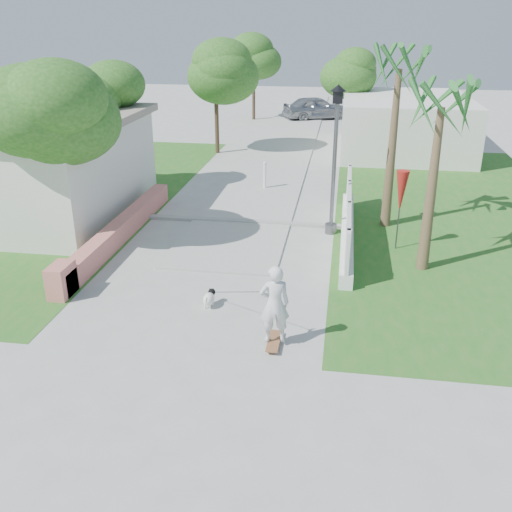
% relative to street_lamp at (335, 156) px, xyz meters
% --- Properties ---
extents(ground, '(90.00, 90.00, 0.00)m').
position_rel_street_lamp_xyz_m(ground, '(-2.90, -5.50, -2.43)').
color(ground, '#B7B7B2').
rests_on(ground, ground).
extents(path_strip, '(3.20, 36.00, 0.06)m').
position_rel_street_lamp_xyz_m(path_strip, '(-2.90, 14.50, -2.40)').
color(path_strip, '#B7B7B2').
rests_on(path_strip, ground).
extents(curb, '(6.50, 0.25, 0.10)m').
position_rel_street_lamp_xyz_m(curb, '(-2.90, 0.50, -2.38)').
color(curb, '#999993').
rests_on(curb, ground).
extents(grass_left, '(8.00, 20.00, 0.01)m').
position_rel_street_lamp_xyz_m(grass_left, '(-9.90, 2.50, -2.42)').
color(grass_left, '#256B21').
rests_on(grass_left, ground).
extents(grass_right, '(8.00, 20.00, 0.01)m').
position_rel_street_lamp_xyz_m(grass_right, '(4.10, 2.50, -2.42)').
color(grass_right, '#256B21').
rests_on(grass_right, ground).
extents(pink_wall, '(0.45, 8.20, 0.80)m').
position_rel_street_lamp_xyz_m(pink_wall, '(-6.20, -1.95, -2.11)').
color(pink_wall, tan).
rests_on(pink_wall, ground).
extents(house_left, '(8.40, 7.40, 3.23)m').
position_rel_street_lamp_xyz_m(house_left, '(-10.90, 0.50, -0.79)').
color(house_left, silver).
rests_on(house_left, ground).
extents(lattice_fence, '(0.35, 7.00, 1.50)m').
position_rel_street_lamp_xyz_m(lattice_fence, '(0.50, -0.50, -1.88)').
color(lattice_fence, white).
rests_on(lattice_fence, ground).
extents(building_right, '(6.00, 8.00, 2.60)m').
position_rel_street_lamp_xyz_m(building_right, '(3.10, 12.50, -1.13)').
color(building_right, silver).
rests_on(building_right, ground).
extents(street_lamp, '(0.44, 0.44, 4.44)m').
position_rel_street_lamp_xyz_m(street_lamp, '(0.00, 0.00, 0.00)').
color(street_lamp, '#59595E').
rests_on(street_lamp, ground).
extents(bollard, '(0.14, 0.14, 1.09)m').
position_rel_street_lamp_xyz_m(bollard, '(-2.70, 4.50, -1.84)').
color(bollard, white).
rests_on(bollard, ground).
extents(patio_umbrella, '(0.36, 0.36, 2.30)m').
position_rel_street_lamp_xyz_m(patio_umbrella, '(1.90, -1.00, -0.74)').
color(patio_umbrella, '#59595E').
rests_on(patio_umbrella, ground).
extents(tree_left_near, '(3.60, 3.60, 5.28)m').
position_rel_street_lamp_xyz_m(tree_left_near, '(-7.38, -2.52, 1.40)').
color(tree_left_near, '#4C3826').
rests_on(tree_left_near, ground).
extents(tree_left_mid, '(3.20, 3.20, 4.85)m').
position_rel_street_lamp_xyz_m(tree_left_mid, '(-8.38, 2.98, 1.07)').
color(tree_left_mid, '#4C3826').
rests_on(tree_left_mid, ground).
extents(tree_path_left, '(3.40, 3.40, 5.23)m').
position_rel_street_lamp_xyz_m(tree_path_left, '(-5.88, 10.48, 1.39)').
color(tree_path_left, '#4C3826').
rests_on(tree_path_left, ground).
extents(tree_path_right, '(3.00, 3.00, 4.79)m').
position_rel_street_lamp_xyz_m(tree_path_right, '(0.32, 14.48, 1.07)').
color(tree_path_right, '#4C3826').
rests_on(tree_path_right, ground).
extents(tree_path_far, '(3.20, 3.20, 5.17)m').
position_rel_street_lamp_xyz_m(tree_path_far, '(-5.68, 20.48, 1.39)').
color(tree_path_far, '#4C3826').
rests_on(tree_path_far, ground).
extents(palm_far, '(1.80, 1.80, 5.30)m').
position_rel_street_lamp_xyz_m(palm_far, '(1.70, 1.00, 2.06)').
color(palm_far, brown).
rests_on(palm_far, ground).
extents(palm_near, '(1.80, 1.80, 4.70)m').
position_rel_street_lamp_xyz_m(palm_near, '(2.50, -2.30, 1.53)').
color(palm_near, brown).
rests_on(palm_near, ground).
extents(skateboarder, '(2.03, 2.06, 1.77)m').
position_rel_street_lamp_xyz_m(skateboarder, '(-1.71, -6.04, -1.67)').
color(skateboarder, '#935D3B').
rests_on(skateboarder, ground).
extents(dog, '(0.30, 0.57, 0.39)m').
position_rel_street_lamp_xyz_m(dog, '(-2.60, -5.29, -2.21)').
color(dog, white).
rests_on(dog, ground).
extents(parked_car, '(4.61, 3.34, 1.46)m').
position_rel_street_lamp_xyz_m(parked_car, '(-1.70, 21.21, -1.70)').
color(parked_car, '#979A9E').
rests_on(parked_car, ground).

